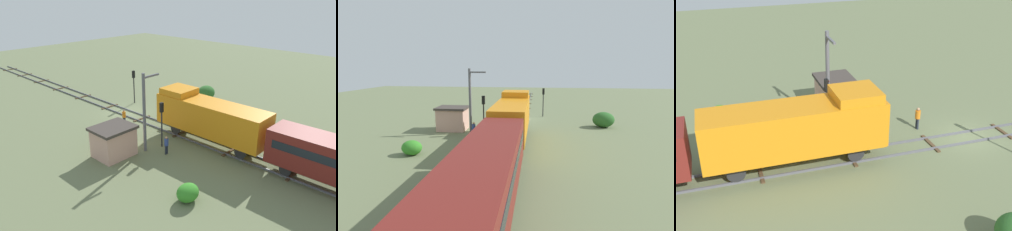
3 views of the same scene
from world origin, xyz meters
TOP-DOWN VIEW (x-y plane):
  - ground_plane at (0.00, 0.00)m, footprint 105.19×105.19m
  - railway_track at (0.00, -0.00)m, footprint 2.40×70.12m
  - locomotive at (0.00, 12.13)m, footprint 2.90×11.60m
  - traffic_signal_near at (-3.20, -1.93)m, footprint 0.32×0.34m
  - traffic_signal_mid at (3.40, 9.36)m, footprint 0.32×0.34m
  - worker_near_track at (2.40, 2.76)m, footprint 0.38×0.38m
  - worker_by_signal at (4.20, 10.70)m, footprint 0.38×0.38m
  - catenary_mast at (4.93, 8.81)m, footprint 1.94×0.28m
  - relay_hut at (7.50, 7.50)m, footprint 3.50×2.90m
  - bush_near at (-10.45, 4.06)m, footprint 2.59×2.12m
  - bush_mid at (8.18, 16.47)m, footprint 1.74×1.42m

SIDE VIEW (x-z plane):
  - ground_plane at x=0.00m, z-range 0.00..0.00m
  - railway_track at x=0.00m, z-range -0.01..0.15m
  - bush_mid at x=8.18m, z-range 0.00..1.27m
  - bush_near at x=-10.45m, z-range 0.00..1.89m
  - worker_near_track at x=2.40m, z-range 0.15..1.85m
  - worker_by_signal at x=4.20m, z-range 0.15..1.85m
  - relay_hut at x=7.50m, z-range 0.02..2.76m
  - locomotive at x=0.00m, z-range 0.47..5.07m
  - traffic_signal_near at x=-3.20m, z-range 0.82..5.01m
  - traffic_signal_mid at x=3.40m, z-range 0.84..5.15m
  - catenary_mast at x=4.93m, z-range 0.24..7.42m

